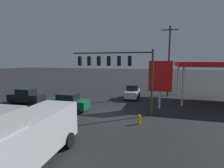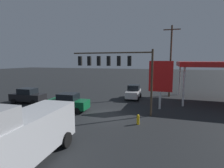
% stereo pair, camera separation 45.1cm
% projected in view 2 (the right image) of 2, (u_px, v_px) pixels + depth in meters
% --- Properties ---
extents(ground_plane, '(200.00, 200.00, 0.00)m').
position_uv_depth(ground_plane, '(106.00, 115.00, 17.57)').
color(ground_plane, black).
extents(traffic_signal_assembly, '(8.47, 0.43, 6.54)m').
position_uv_depth(traffic_signal_assembly, '(114.00, 64.00, 17.80)').
color(traffic_signal_assembly, '#473828').
rests_on(traffic_signal_assembly, ground).
extents(utility_pole, '(2.40, 0.26, 10.57)m').
position_uv_depth(utility_pole, '(171.00, 60.00, 26.08)').
color(utility_pole, '#473828').
rests_on(utility_pole, ground).
extents(price_sign, '(2.58, 0.27, 5.42)m').
position_uv_depth(price_sign, '(161.00, 77.00, 19.44)').
color(price_sign, silver).
rests_on(price_sign, ground).
extents(delivery_truck, '(2.82, 6.90, 3.58)m').
position_uv_depth(delivery_truck, '(22.00, 135.00, 8.87)').
color(delivery_truck, silver).
rests_on(delivery_truck, ground).
extents(sedan_far, '(4.49, 2.24, 1.93)m').
position_uv_depth(sedan_far, '(28.00, 96.00, 22.52)').
color(sedan_far, black).
rests_on(sedan_far, ground).
extents(hatchback_crossing, '(2.01, 3.83, 1.97)m').
position_uv_depth(hatchback_crossing, '(133.00, 92.00, 25.11)').
color(hatchback_crossing, silver).
rests_on(hatchback_crossing, ground).
extents(sedan_waiting, '(4.47, 2.21, 1.93)m').
position_uv_depth(sedan_waiting, '(68.00, 102.00, 19.01)').
color(sedan_waiting, '#0C592D').
rests_on(sedan_waiting, ground).
extents(fire_hydrant, '(0.24, 0.24, 0.88)m').
position_uv_depth(fire_hydrant, '(138.00, 119.00, 14.99)').
color(fire_hydrant, gold).
rests_on(fire_hydrant, ground).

